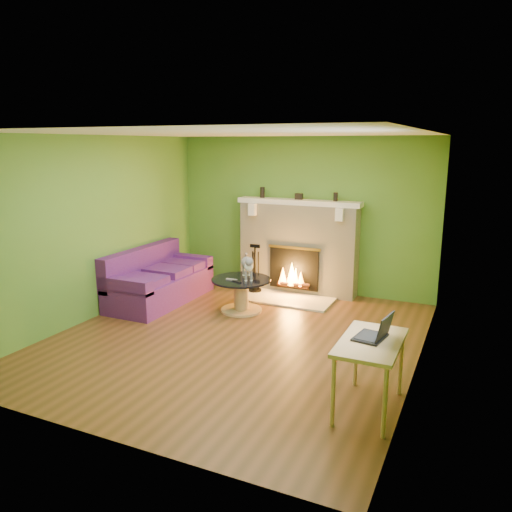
{
  "coord_description": "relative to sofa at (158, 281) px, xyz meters",
  "views": [
    {
      "loc": [
        2.79,
        -5.45,
        2.48
      ],
      "look_at": [
        0.1,
        0.4,
        1.03
      ],
      "focal_mm": 35.0,
      "sensor_mm": 36.0,
      "label": 1
    }
  ],
  "objects": [
    {
      "name": "laptop",
      "position": [
        3.79,
        -1.9,
        0.5
      ],
      "size": [
        0.34,
        0.38,
        0.25
      ],
      "primitive_type": null,
      "rotation": [
        0.0,
        0.0,
        -0.16
      ],
      "color": "black",
      "rests_on": "desk"
    },
    {
      "name": "fire_tools",
      "position": [
        1.23,
        1.06,
        0.11
      ],
      "size": [
        0.22,
        0.22,
        0.81
      ],
      "primitive_type": null,
      "color": "black",
      "rests_on": "hearth"
    },
    {
      "name": "fireplace",
      "position": [
        1.86,
        1.42,
        0.44
      ],
      "size": [
        2.1,
        0.46,
        1.58
      ],
      "color": "beige",
      "rests_on": "floor"
    },
    {
      "name": "mantel_vase_left",
      "position": [
        1.2,
        1.43,
        1.34
      ],
      "size": [
        0.08,
        0.08,
        0.18
      ],
      "primitive_type": "cylinder",
      "color": "black",
      "rests_on": "mantel"
    },
    {
      "name": "mantel",
      "position": [
        1.86,
        1.4,
        1.21
      ],
      "size": [
        2.1,
        0.28,
        0.08
      ],
      "primitive_type": "cube",
      "color": "white",
      "rests_on": "fireplace"
    },
    {
      "name": "remote_silver",
      "position": [
        1.34,
        -0.01,
        0.18
      ],
      "size": [
        0.17,
        0.05,
        0.02
      ],
      "primitive_type": "cube",
      "rotation": [
        0.0,
        0.0,
        -0.02
      ],
      "color": "gray",
      "rests_on": "coffee_table"
    },
    {
      "name": "coffee_table",
      "position": [
        1.44,
        0.11,
        -0.04
      ],
      "size": [
        0.89,
        0.89,
        0.5
      ],
      "color": "tan",
      "rests_on": "floor"
    },
    {
      "name": "mantel_box",
      "position": [
        1.85,
        1.43,
        1.3
      ],
      "size": [
        0.12,
        0.08,
        0.1
      ],
      "primitive_type": "cube",
      "color": "black",
      "rests_on": "mantel"
    },
    {
      "name": "wall_back",
      "position": [
        1.86,
        1.61,
        0.97
      ],
      "size": [
        5.0,
        0.0,
        5.0
      ],
      "primitive_type": "plane",
      "rotation": [
        1.57,
        0.0,
        0.0
      ],
      "color": "#52842B",
      "rests_on": "floor"
    },
    {
      "name": "window_pane",
      "position": [
        4.09,
        -1.79,
        1.22
      ],
      "size": [
        0.0,
        1.06,
        1.06
      ],
      "primitive_type": "plane",
      "rotation": [
        1.57,
        0.0,
        -1.57
      ],
      "color": "white",
      "rests_on": "wall_right"
    },
    {
      "name": "wall_front",
      "position": [
        1.86,
        -3.39,
        0.97
      ],
      "size": [
        5.0,
        0.0,
        5.0
      ],
      "primitive_type": "plane",
      "rotation": [
        -1.57,
        0.0,
        0.0
      ],
      "color": "#52842B",
      "rests_on": "floor"
    },
    {
      "name": "desk",
      "position": [
        3.81,
        -1.95,
        0.28
      ],
      "size": [
        0.55,
        0.94,
        0.7
      ],
      "color": "tan",
      "rests_on": "floor"
    },
    {
      "name": "ceiling",
      "position": [
        1.86,
        -0.89,
        2.27
      ],
      "size": [
        5.0,
        5.0,
        0.0
      ],
      "primitive_type": "plane",
      "rotation": [
        3.14,
        0.0,
        0.0
      ],
      "color": "white",
      "rests_on": "wall_back"
    },
    {
      "name": "mantel_vase_right",
      "position": [
        2.48,
        1.43,
        1.32
      ],
      "size": [
        0.07,
        0.07,
        0.14
      ],
      "primitive_type": "cylinder",
      "color": "black",
      "rests_on": "mantel"
    },
    {
      "name": "remote_black",
      "position": [
        1.46,
        -0.07,
        0.18
      ],
      "size": [
        0.16,
        0.1,
        0.02
      ],
      "primitive_type": "cube",
      "rotation": [
        0.0,
        0.0,
        -0.39
      ],
      "color": "black",
      "rests_on": "coffee_table"
    },
    {
      "name": "cat",
      "position": [
        1.52,
        0.16,
        0.37
      ],
      "size": [
        0.53,
        0.65,
        0.39
      ],
      "primitive_type": null,
      "rotation": [
        0.0,
        0.0,
        0.56
      ],
      "color": "#5C5C60",
      "rests_on": "coffee_table"
    },
    {
      "name": "hearth",
      "position": [
        1.86,
        0.91,
        -0.31
      ],
      "size": [
        1.5,
        0.75,
        0.03
      ],
      "primitive_type": "cube",
      "color": "beige",
      "rests_on": "floor"
    },
    {
      "name": "wall_left",
      "position": [
        -0.39,
        -0.89,
        0.97
      ],
      "size": [
        0.0,
        5.0,
        5.0
      ],
      "primitive_type": "plane",
      "rotation": [
        1.57,
        0.0,
        1.57
      ],
      "color": "#52842B",
      "rests_on": "floor"
    },
    {
      "name": "window_frame",
      "position": [
        4.1,
        -1.79,
        1.22
      ],
      "size": [
        0.0,
        1.2,
        1.2
      ],
      "primitive_type": "plane",
      "rotation": [
        1.57,
        0.0,
        -1.57
      ],
      "color": "silver",
      "rests_on": "wall_right"
    },
    {
      "name": "floor",
      "position": [
        1.86,
        -0.89,
        -0.33
      ],
      "size": [
        5.0,
        5.0,
        0.0
      ],
      "primitive_type": "plane",
      "color": "#573618",
      "rests_on": "ground"
    },
    {
      "name": "wall_right",
      "position": [
        4.11,
        -0.89,
        0.97
      ],
      "size": [
        0.0,
        5.0,
        5.0
      ],
      "primitive_type": "plane",
      "rotation": [
        1.57,
        0.0,
        -1.57
      ],
      "color": "#52842B",
      "rests_on": "floor"
    },
    {
      "name": "sofa",
      "position": [
        0.0,
        0.0,
        0.0
      ],
      "size": [
        0.88,
        1.9,
        0.85
      ],
      "color": "#521A64",
      "rests_on": "floor"
    }
  ]
}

